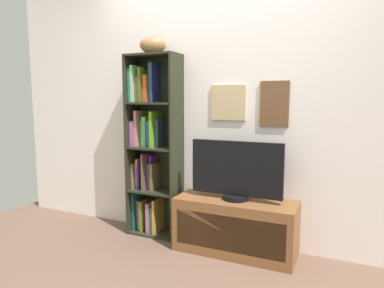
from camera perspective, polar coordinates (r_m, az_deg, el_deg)
The scene contains 5 objects.
back_wall at distance 3.24m, azimuth 4.71°, elevation 5.73°, with size 4.80×0.08×2.50m.
bookshelf at distance 3.44m, azimuth -6.78°, elevation -0.84°, with size 0.52×0.27×1.77m.
football at distance 3.39m, azimuth -6.49°, elevation 15.96°, with size 0.24×0.16×0.16m, color olive.
tv_stand at distance 3.14m, azimuth 7.16°, elevation -13.30°, with size 1.05×0.41×0.48m.
television at distance 3.00m, azimuth 7.32°, elevation -4.43°, with size 0.81×0.22×0.51m.
Camera 1 is at (1.10, -1.92, 1.35)m, focal length 32.25 mm.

